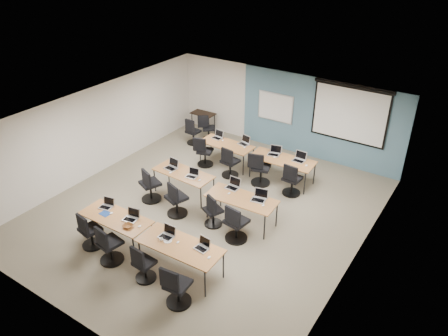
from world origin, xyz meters
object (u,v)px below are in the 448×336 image
Objects in this scene: task_chair_0 at (89,233)px; spare_chair_a at (207,130)px; task_chair_8 at (204,154)px; laptop_11 at (299,158)px; training_table_back_right at (282,160)px; task_chair_2 at (143,266)px; training_table_mid_left at (183,174)px; laptop_0 at (107,205)px; training_table_front_left at (116,219)px; task_chair_4 at (150,188)px; laptop_3 at (203,246)px; task_chair_1 at (108,247)px; laptop_1 at (131,217)px; task_chair_3 at (176,289)px; laptop_2 at (167,234)px; task_chair_6 at (213,213)px; task_chair_7 at (235,226)px; laptop_8 at (218,136)px; projector_screen at (350,111)px; laptop_5 at (192,175)px; laptop_6 at (233,185)px; task_chair_9 at (229,164)px; training_table_back_left at (226,145)px; laptop_9 at (244,142)px; task_chair_11 at (291,182)px; task_chair_10 at (260,171)px; spare_chair_b at (192,134)px; laptop_7 at (259,197)px; laptop_10 at (274,152)px; task_chair_5 at (176,202)px; training_table_mid_right at (242,199)px; whiteboard at (275,107)px; laptop_4 at (172,166)px; training_table_front_right at (180,247)px; utility_table at (203,116)px.

task_chair_0 is 6.48m from spare_chair_a.
laptop_11 is at bearing -5.27° from task_chair_8.
task_chair_2 reaches higher than training_table_back_right.
laptop_0 reaches higher than training_table_mid_left.
training_table_front_left is 2.55m from training_table_mid_left.
task_chair_4 is (-0.08, 1.60, -0.36)m from laptop_0.
spare_chair_a is at bearing 130.52° from laptop_3.
task_chair_1 is 1.03× the size of task_chair_8.
laptop_1 is 0.33× the size of task_chair_8.
laptop_2 is at bearing 130.34° from task_chair_3.
task_chair_6 is at bearing 123.74° from laptop_3.
task_chair_7 reaches higher than training_table_mid_left.
projector_screen is at bearing 31.74° from laptop_8.
laptop_1 is (0.85, -0.03, 0.00)m from laptop_0.
laptop_5 is (-1.05, 3.16, 0.40)m from task_chair_2.
laptop_6 is at bearing 132.72° from task_chair_7.
task_chair_7 is 1.03× the size of task_chair_9.
task_chair_0 is 1.09m from laptop_1.
training_table_back_left is 0.57m from laptop_9.
laptop_11 is at bearing 95.35° from laptop_3.
task_chair_6 is 0.95× the size of task_chair_11.
spare_chair_b is at bearing 145.54° from task_chair_10.
laptop_7 reaches higher than laptop_5.
training_table_front_left is at bearing 156.05° from task_chair_3.
laptop_10 reaches higher than task_chair_8.
training_table_mid_left is (-3.16, -4.14, -1.20)m from projector_screen.
laptop_7 is 2.00m from task_chair_10.
task_chair_5 is 2.99× the size of laptop_9.
task_chair_11 is 4.40m from spare_chair_a.
laptop_11 reaches higher than laptop_5.
task_chair_5 reaches higher than task_chair_9.
laptop_7 reaches higher than task_chair_0.
laptop_6 is (1.24, 0.13, 0.01)m from laptop_5.
task_chair_2 is 5.01m from task_chair_11.
training_table_front_left is 5.48× the size of laptop_8.
training_table_mid_right is 3.43m from task_chair_1.
laptop_7 is at bearing -89.26° from task_chair_11.
laptop_3 is 1.08m from task_chair_3.
spare_chair_a is (-2.06, 1.74, -0.02)m from task_chair_9.
spare_chair_a is at bearing 125.49° from task_chair_4.
whiteboard is 2.44m from training_table_back_right.
spare_chair_a is at bearing 115.18° from laptop_4.
training_table_front_right is 4.98m from laptop_11.
task_chair_3 is at bearing -57.15° from laptop_9.
training_table_front_left is 6.69m from utility_table.
laptop_4 is 1.09× the size of laptop_8.
utility_table is (-2.09, 1.63, -0.03)m from training_table_back_left.
task_chair_9 is 1.05× the size of spare_chair_b.
task_chair_7 is (1.97, 1.46, -0.36)m from laptop_1.
training_table_mid_left is 1.75× the size of task_chair_3.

